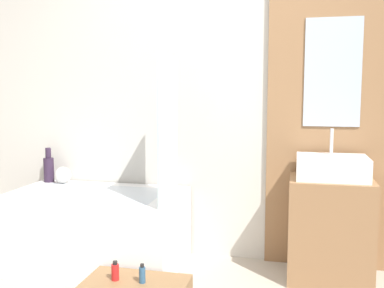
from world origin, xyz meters
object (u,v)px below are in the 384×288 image
object	(u,v)px
vase_tall_dark	(49,168)
vase_round_light	(63,175)
bathtub	(96,229)
sink	(332,167)
bottle_soap_primary	(115,272)
bottle_soap_secondary	(142,274)

from	to	relation	value
vase_tall_dark	vase_round_light	world-z (taller)	vase_tall_dark
bathtub	vase_tall_dark	bearing A→B (deg)	151.60
sink	vase_tall_dark	bearing A→B (deg)	176.07
vase_round_light	vase_tall_dark	bearing A→B (deg)	169.96
bottle_soap_primary	bottle_soap_secondary	bearing A→B (deg)	0.00
bottle_soap_secondary	bathtub	bearing A→B (deg)	134.02
sink	vase_round_light	distance (m)	2.17
sink	vase_round_light	bearing A→B (deg)	176.49
vase_tall_dark	bottle_soap_primary	xyz separation A→B (m)	(0.98, -0.92, -0.46)
bathtub	sink	world-z (taller)	sink
sink	bottle_soap_secondary	world-z (taller)	sink
bathtub	sink	distance (m)	1.82
vase_tall_dark	vase_round_light	xyz separation A→B (m)	(0.15, -0.03, -0.05)
bathtub	bottle_soap_primary	distance (m)	0.75
sink	vase_tall_dark	world-z (taller)	sink
vase_round_light	bottle_soap_primary	size ratio (longest dim) A/B	1.13
sink	vase_tall_dark	distance (m)	2.31
bathtub	bottle_soap_primary	xyz separation A→B (m)	(0.42, -0.62, -0.05)
bathtub	vase_tall_dark	xyz separation A→B (m)	(-0.57, 0.31, 0.40)
bathtub	bottle_soap_primary	bearing A→B (deg)	-55.77
bathtub	bottle_soap_primary	size ratio (longest dim) A/B	10.80
sink	bottle_soap_primary	distance (m)	1.63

